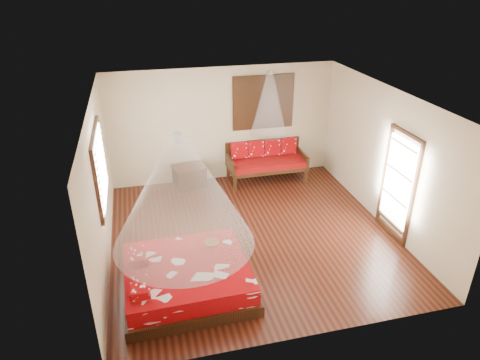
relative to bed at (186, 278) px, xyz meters
name	(u,v)px	position (x,y,z in m)	size (l,w,h in m)	color
room	(253,172)	(1.49, 1.33, 1.15)	(5.54, 5.54, 2.84)	black
bed	(186,278)	(0.00, 0.00, 0.00)	(2.10, 1.91, 0.64)	black
daybed	(266,160)	(2.49, 3.72, 0.27)	(1.92, 0.86, 0.97)	black
storage_chest	(189,176)	(0.57, 3.78, 0.02)	(0.86, 0.69, 0.53)	black
shutter_panel	(263,102)	(2.49, 4.05, 1.65)	(1.52, 0.06, 1.32)	black
window_left	(100,167)	(-1.22, 1.53, 1.45)	(0.10, 1.74, 1.34)	black
glazed_door	(398,186)	(4.20, 0.73, 0.82)	(0.08, 1.02, 2.16)	black
wine_tray	(211,240)	(0.52, 0.52, 0.31)	(0.26, 0.26, 0.21)	brown
mosquito_net_main	(182,191)	(0.02, 0.00, 1.60)	(2.19, 2.19, 1.80)	white
mosquito_net_daybed	(269,104)	(2.49, 3.58, 1.75)	(0.86, 0.86, 1.50)	white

